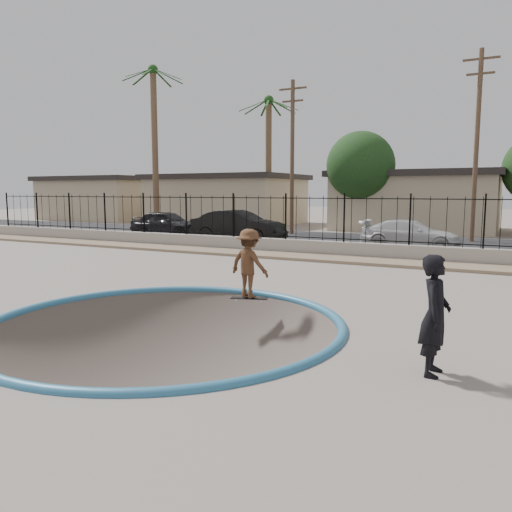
{
  "coord_description": "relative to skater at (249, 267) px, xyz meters",
  "views": [
    {
      "loc": [
        5.94,
        -8.58,
        2.57
      ],
      "look_at": [
        0.43,
        2.0,
        1.03
      ],
      "focal_mm": 35.0,
      "sensor_mm": 36.0,
      "label": 1
    }
  ],
  "objects": [
    {
      "name": "ground",
      "position": [
        -0.46,
        10.4,
        -1.9
      ],
      "size": [
        120.0,
        120.0,
        2.2
      ],
      "primitive_type": "cube",
      "color": "slate",
      "rests_on": "ground"
    },
    {
      "name": "bowl_pit",
      "position": [
        -0.46,
        -2.6,
        -0.8
      ],
      "size": [
        6.84,
        6.84,
        1.8
      ],
      "primitive_type": null,
      "color": "#4D413B",
      "rests_on": "ground"
    },
    {
      "name": "coping_ring",
      "position": [
        -0.46,
        -2.6,
        -0.8
      ],
      "size": [
        7.04,
        7.04,
        0.2
      ],
      "primitive_type": "torus",
      "color": "#2B698E",
      "rests_on": "ground"
    },
    {
      "name": "rock_strip",
      "position": [
        -0.46,
        7.6,
        -0.75
      ],
      "size": [
        42.0,
        1.6,
        0.11
      ],
      "primitive_type": "cube",
      "color": "#937960",
      "rests_on": "ground"
    },
    {
      "name": "retaining_wall",
      "position": [
        -0.46,
        8.7,
        -0.5
      ],
      "size": [
        42.0,
        0.45,
        0.6
      ],
      "primitive_type": "cube",
      "color": "gray",
      "rests_on": "ground"
    },
    {
      "name": "fence",
      "position": [
        -0.46,
        8.7,
        0.7
      ],
      "size": [
        40.0,
        0.04,
        1.8
      ],
      "color": "black",
      "rests_on": "retaining_wall"
    },
    {
      "name": "street",
      "position": [
        -0.46,
        15.4,
        -0.79
      ],
      "size": [
        90.0,
        8.0,
        0.04
      ],
      "primitive_type": "cube",
      "color": "black",
      "rests_on": "ground"
    },
    {
      "name": "house_west_far",
      "position": [
        -28.46,
        24.9,
        1.17
      ],
      "size": [
        10.6,
        8.6,
        3.9
      ],
      "color": "tan",
      "rests_on": "ground"
    },
    {
      "name": "house_west",
      "position": [
        -15.46,
        24.9,
        1.17
      ],
      "size": [
        11.6,
        8.6,
        3.9
      ],
      "color": "tan",
      "rests_on": "ground"
    },
    {
      "name": "house_center",
      "position": [
        -0.46,
        24.9,
        1.17
      ],
      "size": [
        10.6,
        8.6,
        3.9
      ],
      "color": "tan",
      "rests_on": "ground"
    },
    {
      "name": "palm_left",
      "position": [
        -17.46,
        18.4,
        7.15
      ],
      "size": [
        2.3,
        2.3,
        11.3
      ],
      "color": "brown",
      "rests_on": "ground"
    },
    {
      "name": "palm_mid",
      "position": [
        -10.46,
        22.4,
        5.88
      ],
      "size": [
        2.3,
        2.3,
        9.3
      ],
      "color": "brown",
      "rests_on": "ground"
    },
    {
      "name": "utility_pole_left",
      "position": [
        -6.46,
        17.4,
        3.9
      ],
      "size": [
        1.7,
        0.24,
        9.0
      ],
      "color": "#473323",
      "rests_on": "ground"
    },
    {
      "name": "utility_pole_mid",
      "position": [
        3.54,
        17.4,
        4.15
      ],
      "size": [
        1.7,
        0.24,
        9.5
      ],
      "color": "#473323",
      "rests_on": "ground"
    },
    {
      "name": "street_tree_left",
      "position": [
        -3.46,
        21.4,
        3.38
      ],
      "size": [
        4.32,
        4.32,
        6.36
      ],
      "color": "#473323",
      "rests_on": "ground"
    },
    {
      "name": "skater",
      "position": [
        0.0,
        0.0,
        0.0
      ],
      "size": [
        1.13,
        0.79,
        1.61
      ],
      "primitive_type": "imported",
      "rotation": [
        0.0,
        0.0,
        2.95
      ],
      "color": "brown",
      "rests_on": "ground"
    },
    {
      "name": "skateboard",
      "position": [
        0.0,
        0.0,
        -0.74
      ],
      "size": [
        0.9,
        0.49,
        0.08
      ],
      "rotation": [
        0.0,
        0.0,
        0.33
      ],
      "color": "black",
      "rests_on": "ground"
    },
    {
      "name": "videographer",
      "position": [
        4.56,
        -3.0,
        0.05
      ],
      "size": [
        0.42,
        0.63,
        1.71
      ],
      "primitive_type": "imported",
      "rotation": [
        0.0,
        0.0,
        1.59
      ],
      "color": "black",
      "rests_on": "ground"
    },
    {
      "name": "car_a",
      "position": [
        -12.31,
        12.87,
        -0.04
      ],
      "size": [
        4.35,
        1.95,
        1.45
      ],
      "primitive_type": "imported",
      "rotation": [
        0.0,
        0.0,
        1.63
      ],
      "color": "black",
      "rests_on": "street"
    },
    {
      "name": "car_b",
      "position": [
        -6.96,
        11.8,
        0.02
      ],
      "size": [
        4.86,
        1.84,
        1.59
      ],
      "primitive_type": "imported",
      "rotation": [
        0.0,
        0.0,
        1.6
      ],
      "color": "black",
      "rests_on": "street"
    },
    {
      "name": "car_c",
      "position": [
        1.33,
        12.78,
        -0.14
      ],
      "size": [
        4.4,
        1.89,
        1.26
      ],
      "primitive_type": "imported",
      "rotation": [
        0.0,
        0.0,
        1.6
      ],
      "color": "silver",
      "rests_on": "street"
    }
  ]
}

